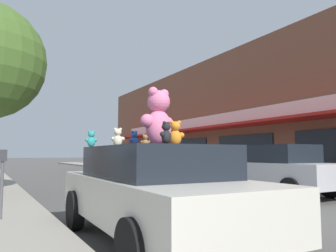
{
  "coord_description": "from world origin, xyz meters",
  "views": [
    {
      "loc": [
        -5.45,
        -5.19,
        1.35
      ],
      "look_at": [
        -1.75,
        1.37,
        2.0
      ],
      "focal_mm": 35.0,
      "sensor_mm": 36.0,
      "label": 1
    }
  ],
  "objects_px": {
    "teddy_bear_giant": "(158,118)",
    "parking_meter": "(2,175)",
    "teddy_bear_orange": "(175,133)",
    "plush_art_car": "(153,190)",
    "parked_car_far_center": "(274,168)",
    "teddy_bear_teal": "(91,139)",
    "teddy_bear_blue": "(134,139)",
    "teddy_bear_cream": "(118,138)",
    "teddy_bear_brown": "(145,141)",
    "teddy_bear_black": "(166,133)"
  },
  "relations": [
    {
      "from": "plush_art_car",
      "to": "parked_car_far_center",
      "type": "bearing_deg",
      "value": 29.53
    },
    {
      "from": "parked_car_far_center",
      "to": "teddy_bear_teal",
      "type": "bearing_deg",
      "value": -162.41
    },
    {
      "from": "teddy_bear_giant",
      "to": "teddy_bear_black",
      "type": "relative_size",
      "value": 3.32
    },
    {
      "from": "teddy_bear_cream",
      "to": "teddy_bear_teal",
      "type": "bearing_deg",
      "value": -16.3
    },
    {
      "from": "teddy_bear_orange",
      "to": "parking_meter",
      "type": "distance_m",
      "value": 3.49
    },
    {
      "from": "teddy_bear_orange",
      "to": "parking_meter",
      "type": "height_order",
      "value": "teddy_bear_orange"
    },
    {
      "from": "teddy_bear_giant",
      "to": "teddy_bear_brown",
      "type": "distance_m",
      "value": 1.25
    },
    {
      "from": "teddy_bear_blue",
      "to": "parked_car_far_center",
      "type": "height_order",
      "value": "teddy_bear_blue"
    },
    {
      "from": "teddy_bear_giant",
      "to": "parked_car_far_center",
      "type": "height_order",
      "value": "teddy_bear_giant"
    },
    {
      "from": "teddy_bear_brown",
      "to": "parked_car_far_center",
      "type": "relative_size",
      "value": 0.06
    },
    {
      "from": "parking_meter",
      "to": "teddy_bear_teal",
      "type": "bearing_deg",
      "value": -38.99
    },
    {
      "from": "teddy_bear_black",
      "to": "parking_meter",
      "type": "relative_size",
      "value": 0.22
    },
    {
      "from": "teddy_bear_blue",
      "to": "plush_art_car",
      "type": "bearing_deg",
      "value": 73.8
    },
    {
      "from": "teddy_bear_blue",
      "to": "teddy_bear_brown",
      "type": "bearing_deg",
      "value": -154.18
    },
    {
      "from": "teddy_bear_cream",
      "to": "teddy_bear_brown",
      "type": "bearing_deg",
      "value": -114.33
    },
    {
      "from": "teddy_bear_teal",
      "to": "teddy_bear_brown",
      "type": "bearing_deg",
      "value": 177.28
    },
    {
      "from": "teddy_bear_brown",
      "to": "teddy_bear_cream",
      "type": "distance_m",
      "value": 0.83
    },
    {
      "from": "teddy_bear_giant",
      "to": "teddy_bear_blue",
      "type": "height_order",
      "value": "teddy_bear_giant"
    },
    {
      "from": "plush_art_car",
      "to": "teddy_bear_brown",
      "type": "height_order",
      "value": "teddy_bear_brown"
    },
    {
      "from": "parked_car_far_center",
      "to": "parking_meter",
      "type": "bearing_deg",
      "value": -172.4
    },
    {
      "from": "parked_car_far_center",
      "to": "parking_meter",
      "type": "xyz_separation_m",
      "value": [
        -8.24,
        -1.1,
        0.1
      ]
    },
    {
      "from": "teddy_bear_teal",
      "to": "parking_meter",
      "type": "bearing_deg",
      "value": -40.63
    },
    {
      "from": "teddy_bear_brown",
      "to": "teddy_bear_teal",
      "type": "xyz_separation_m",
      "value": [
        -1.05,
        0.02,
        0.02
      ]
    },
    {
      "from": "teddy_bear_cream",
      "to": "parked_car_far_center",
      "type": "relative_size",
      "value": 0.07
    },
    {
      "from": "teddy_bear_giant",
      "to": "teddy_bear_black",
      "type": "distance_m",
      "value": 1.17
    },
    {
      "from": "plush_art_car",
      "to": "teddy_bear_brown",
      "type": "xyz_separation_m",
      "value": [
        0.38,
        1.1,
        0.81
      ]
    },
    {
      "from": "teddy_bear_orange",
      "to": "teddy_bear_black",
      "type": "height_order",
      "value": "teddy_bear_orange"
    },
    {
      "from": "teddy_bear_blue",
      "to": "teddy_bear_orange",
      "type": "bearing_deg",
      "value": 79.25
    },
    {
      "from": "teddy_bear_cream",
      "to": "teddy_bear_black",
      "type": "bearing_deg",
      "value": 124.2
    },
    {
      "from": "teddy_bear_giant",
      "to": "parking_meter",
      "type": "xyz_separation_m",
      "value": [
        -2.06,
        2.27,
        -0.94
      ]
    },
    {
      "from": "teddy_bear_black",
      "to": "teddy_bear_cream",
      "type": "xyz_separation_m",
      "value": [
        0.05,
        1.8,
        0.02
      ]
    },
    {
      "from": "teddy_bear_teal",
      "to": "parked_car_far_center",
      "type": "relative_size",
      "value": 0.06
    },
    {
      "from": "teddy_bear_giant",
      "to": "parking_meter",
      "type": "relative_size",
      "value": 0.72
    },
    {
      "from": "plush_art_car",
      "to": "teddy_bear_blue",
      "type": "xyz_separation_m",
      "value": [
        -0.03,
        0.69,
        0.82
      ]
    },
    {
      "from": "teddy_bear_cream",
      "to": "parking_meter",
      "type": "xyz_separation_m",
      "value": [
        -1.68,
        1.52,
        -0.66
      ]
    },
    {
      "from": "teddy_bear_orange",
      "to": "plush_art_car",
      "type": "bearing_deg",
      "value": -51.99
    },
    {
      "from": "plush_art_car",
      "to": "teddy_bear_teal",
      "type": "distance_m",
      "value": 1.54
    },
    {
      "from": "teddy_bear_orange",
      "to": "parked_car_far_center",
      "type": "bearing_deg",
      "value": -126.53
    },
    {
      "from": "plush_art_car",
      "to": "parking_meter",
      "type": "xyz_separation_m",
      "value": [
        -2.02,
        2.2,
        0.18
      ]
    },
    {
      "from": "teddy_bear_orange",
      "to": "teddy_bear_brown",
      "type": "bearing_deg",
      "value": -77.17
    },
    {
      "from": "teddy_bear_orange",
      "to": "teddy_bear_giant",
      "type": "bearing_deg",
      "value": -55.65
    },
    {
      "from": "plush_art_car",
      "to": "teddy_bear_giant",
      "type": "distance_m",
      "value": 1.13
    },
    {
      "from": "teddy_bear_brown",
      "to": "teddy_bear_black",
      "type": "relative_size",
      "value": 0.95
    },
    {
      "from": "parking_meter",
      "to": "teddy_bear_cream",
      "type": "bearing_deg",
      "value": -42.14
    },
    {
      "from": "teddy_bear_black",
      "to": "teddy_bear_brown",
      "type": "bearing_deg",
      "value": -135.83
    },
    {
      "from": "teddy_bear_giant",
      "to": "parking_meter",
      "type": "bearing_deg",
      "value": -67.72
    },
    {
      "from": "teddy_bear_cream",
      "to": "teddy_bear_teal",
      "type": "xyz_separation_m",
      "value": [
        -0.33,
        0.43,
        -0.01
      ]
    },
    {
      "from": "teddy_bear_cream",
      "to": "teddy_bear_teal",
      "type": "height_order",
      "value": "teddy_bear_cream"
    },
    {
      "from": "teddy_bear_brown",
      "to": "teddy_bear_blue",
      "type": "height_order",
      "value": "teddy_bear_blue"
    },
    {
      "from": "teddy_bear_teal",
      "to": "teddy_bear_giant",
      "type": "bearing_deg",
      "value": 119.65
    }
  ]
}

